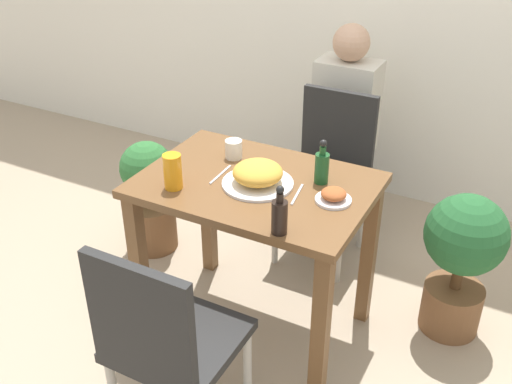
{
  "coord_description": "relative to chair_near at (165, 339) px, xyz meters",
  "views": [
    {
      "loc": [
        1.0,
        -1.9,
        1.97
      ],
      "look_at": [
        0.0,
        0.0,
        0.73
      ],
      "focal_mm": 42.0,
      "sensor_mm": 36.0,
      "label": 1
    }
  ],
  "objects": [
    {
      "name": "juice_glass",
      "position": [
        -0.28,
        0.5,
        0.35
      ],
      "size": [
        0.07,
        0.07,
        0.15
      ],
      "color": "orange",
      "rests_on": "dining_table"
    },
    {
      "name": "fork_utensil",
      "position": [
        -0.17,
        0.68,
        0.28
      ],
      "size": [
        0.01,
        0.18,
        0.0
      ],
      "rotation": [
        0.0,
        0.0,
        1.6
      ],
      "color": "silver",
      "rests_on": "dining_table"
    },
    {
      "name": "dining_table",
      "position": [
        -0.01,
        0.7,
        0.13
      ],
      "size": [
        0.95,
        0.67,
        0.78
      ],
      "color": "brown",
      "rests_on": "ground_plane"
    },
    {
      "name": "sauce_bottle",
      "position": [
        0.23,
        0.41,
        0.35
      ],
      "size": [
        0.06,
        0.06,
        0.19
      ],
      "color": "black",
      "rests_on": "dining_table"
    },
    {
      "name": "condiment_bottle",
      "position": [
        0.22,
        0.82,
        0.35
      ],
      "size": [
        0.06,
        0.06,
        0.19
      ],
      "color": "#194C23",
      "rests_on": "dining_table"
    },
    {
      "name": "potted_plant_right",
      "position": [
        0.79,
        1.11,
        -0.09
      ],
      "size": [
        0.36,
        0.36,
        0.7
      ],
      "color": "brown",
      "rests_on": "ground_plane"
    },
    {
      "name": "potted_plant_left",
      "position": [
        -0.83,
        1.0,
        -0.17
      ],
      "size": [
        0.29,
        0.29,
        0.64
      ],
      "color": "brown",
      "rests_on": "ground_plane"
    },
    {
      "name": "person_figure",
      "position": [
        -0.03,
        1.8,
        0.08
      ],
      "size": [
        0.34,
        0.22,
        1.17
      ],
      "color": "#2D3347",
      "rests_on": "ground_plane"
    },
    {
      "name": "chair_near",
      "position": [
        0.0,
        0.0,
        0.0
      ],
      "size": [
        0.42,
        0.42,
        0.89
      ],
      "rotation": [
        0.0,
        0.0,
        3.14
      ],
      "color": "black",
      "rests_on": "ground_plane"
    },
    {
      "name": "food_plate",
      "position": [
        0.0,
        0.68,
        0.32
      ],
      "size": [
        0.29,
        0.29,
        0.1
      ],
      "color": "white",
      "rests_on": "dining_table"
    },
    {
      "name": "drink_cup",
      "position": [
        -0.2,
        0.84,
        0.31
      ],
      "size": [
        0.08,
        0.08,
        0.08
      ],
      "color": "silver",
      "rests_on": "dining_table"
    },
    {
      "name": "ground_plane",
      "position": [
        -0.01,
        0.7,
        -0.5
      ],
      "size": [
        16.0,
        16.0,
        0.0
      ],
      "primitive_type": "plane",
      "color": "tan"
    },
    {
      "name": "side_plate",
      "position": [
        0.32,
        0.7,
        0.3
      ],
      "size": [
        0.14,
        0.14,
        0.05
      ],
      "color": "white",
      "rests_on": "dining_table"
    },
    {
      "name": "spoon_utensil",
      "position": [
        0.18,
        0.68,
        0.28
      ],
      "size": [
        0.03,
        0.16,
        0.0
      ],
      "rotation": [
        0.0,
        0.0,
        1.73
      ],
      "color": "silver",
      "rests_on": "dining_table"
    },
    {
      "name": "chair_far",
      "position": [
        0.03,
        1.44,
        0.0
      ],
      "size": [
        0.42,
        0.42,
        0.89
      ],
      "color": "black",
      "rests_on": "ground_plane"
    }
  ]
}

